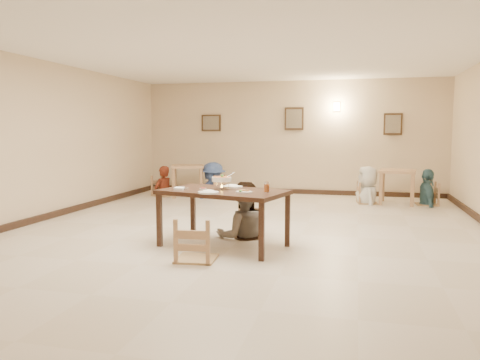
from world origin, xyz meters
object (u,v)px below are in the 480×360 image
(bg_chair_ll, at_px, (163,177))
(bg_diner_c, at_px, (368,166))
(chair_near, at_px, (196,220))
(drink_glass, at_px, (267,187))
(bg_diner_d, at_px, (428,169))
(bg_diner_a, at_px, (163,166))
(bg_table_left, at_px, (188,171))
(curry_warmer, at_px, (222,179))
(bg_chair_lr, at_px, (213,176))
(main_table, at_px, (223,196))
(bg_chair_rl, at_px, (368,183))
(bg_chair_rr, at_px, (428,184))
(bg_diner_b, at_px, (213,162))
(bg_table_right, at_px, (397,176))
(chair_far, at_px, (243,203))
(main_diner, at_px, (243,182))

(bg_chair_ll, height_order, bg_diner_c, bg_diner_c)
(chair_near, distance_m, drink_glass, 1.11)
(bg_chair_ll, bearing_deg, bg_diner_d, -72.17)
(bg_diner_a, bearing_deg, drink_glass, 61.38)
(bg_table_left, relative_size, bg_diner_c, 0.60)
(bg_diner_c, bearing_deg, curry_warmer, -37.80)
(chair_near, xyz_separation_m, bg_diner_c, (2.27, 5.52, 0.33))
(bg_diner_d, bearing_deg, bg_chair_lr, 84.98)
(curry_warmer, distance_m, bg_diner_d, 5.90)
(main_table, relative_size, drink_glass, 13.09)
(main_table, height_order, bg_chair_rl, bg_chair_rl)
(bg_chair_rr, bearing_deg, bg_chair_ll, -92.54)
(bg_diner_b, relative_size, bg_diner_c, 1.02)
(bg_chair_rr, height_order, bg_diner_b, bg_diner_b)
(bg_table_left, bearing_deg, bg_chair_lr, 4.87)
(bg_chair_rr, bearing_deg, bg_table_left, -93.03)
(chair_near, xyz_separation_m, bg_chair_lr, (-1.53, 5.66, 0.00))
(bg_table_right, height_order, bg_diner_a, bg_diner_a)
(curry_warmer, distance_m, bg_table_right, 5.53)
(bg_table_right, bearing_deg, chair_near, -117.69)
(curry_warmer, bearing_deg, bg_chair_rl, 65.17)
(bg_table_right, xyz_separation_m, bg_chair_lr, (-4.46, 0.07, -0.11))
(chair_far, distance_m, bg_chair_ll, 5.04)
(main_table, relative_size, bg_diner_d, 1.19)
(bg_chair_lr, bearing_deg, drink_glass, 46.94)
(chair_near, height_order, curry_warmer, curry_warmer)
(main_table, distance_m, bg_diner_a, 5.63)
(drink_glass, xyz_separation_m, bg_diner_d, (2.79, 4.91, -0.07))
(bg_table_left, distance_m, bg_chair_rr, 5.78)
(chair_far, distance_m, bg_diner_c, 4.45)
(main_table, bearing_deg, bg_diner_c, 80.04)
(curry_warmer, height_order, bg_chair_rr, curry_warmer)
(bg_diner_a, relative_size, bg_diner_d, 0.94)
(bg_chair_rr, height_order, bg_diner_a, bg_diner_a)
(bg_chair_rr, bearing_deg, curry_warmer, -39.17)
(bg_chair_lr, bearing_deg, bg_diner_a, -63.39)
(bg_table_left, height_order, bg_chair_lr, bg_chair_lr)
(main_table, height_order, drink_glass, drink_glass)
(bg_chair_rr, bearing_deg, bg_diner_d, 0.00)
(chair_far, bearing_deg, bg_chair_lr, 132.61)
(bg_chair_ll, relative_size, bg_diner_c, 0.57)
(curry_warmer, bearing_deg, chair_near, -97.28)
(bg_chair_rl, bearing_deg, bg_table_left, 81.17)
(main_table, relative_size, bg_diner_a, 1.26)
(main_table, relative_size, curry_warmer, 6.15)
(main_diner, distance_m, bg_diner_d, 5.30)
(chair_far, height_order, drink_glass, chair_far)
(curry_warmer, distance_m, bg_diner_c, 5.16)
(main_diner, bearing_deg, bg_chair_rr, -149.09)
(bg_table_left, relative_size, bg_diner_b, 0.58)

